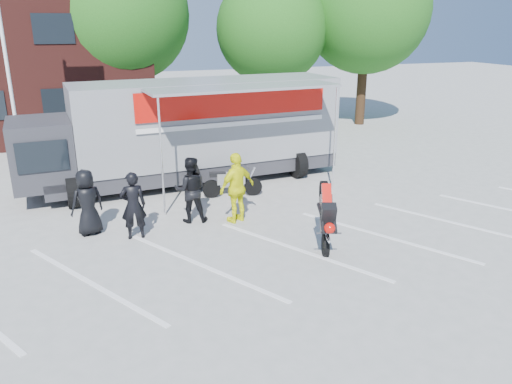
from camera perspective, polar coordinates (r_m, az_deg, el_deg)
ground at (r=11.29m, az=6.07°, el=-8.77°), size 100.00×100.00×0.00m
parking_bay_lines at (r=12.10m, az=4.01°, el=-6.72°), size 18.09×13.33×0.01m
flagpole at (r=19.05m, az=-26.31°, el=16.45°), size 1.61×0.12×8.00m
tree_left at (r=25.10m, az=-15.02°, el=18.94°), size 6.12×6.12×8.64m
tree_mid at (r=25.78m, az=1.80°, el=18.12°), size 5.44×5.44×7.68m
tree_right at (r=27.60m, az=12.54°, el=19.68°), size 6.46×6.46×9.12m
transporter_truck at (r=17.47m, az=-6.83°, el=1.26°), size 11.11×5.94×3.43m
parked_motorcycle at (r=15.81m, az=-2.69°, el=-0.49°), size 2.01×0.97×1.01m
stunt_bike_rider at (r=12.50m, az=7.56°, el=-6.00°), size 1.21×1.69×1.81m
spectator_leather_a at (r=13.42m, az=-18.72°, el=-1.14°), size 0.98×0.80×1.73m
spectator_leather_b at (r=12.85m, az=-13.85°, el=-1.51°), size 0.65×0.44×1.75m
spectator_leather_c at (r=13.65m, az=-7.49°, el=0.26°), size 1.01×0.85×1.82m
spectator_hivis at (r=13.51m, az=-2.19°, el=0.49°), size 1.23×0.87×1.94m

